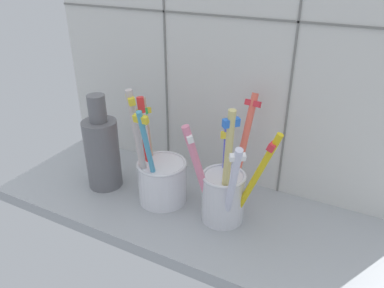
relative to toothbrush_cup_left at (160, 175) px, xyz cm
name	(u,v)px	position (x,y,z in cm)	size (l,w,h in cm)	color
counter_slab	(192,213)	(5.60, -0.02, -5.50)	(64.00, 22.00, 2.00)	#9EA3A8
tile_wall_back	(227,62)	(5.60, 11.98, 16.01)	(64.00, 2.20, 45.00)	silver
toothbrush_cup_left	(160,175)	(0.00, 0.00, 0.00)	(9.33, 9.61, 19.29)	white
toothbrush_cup_right	(225,189)	(11.06, 0.08, 0.75)	(13.10, 15.02, 18.87)	silver
ceramic_vase	(102,150)	(-10.72, -0.86, 2.14)	(5.68, 5.68, 16.31)	slate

